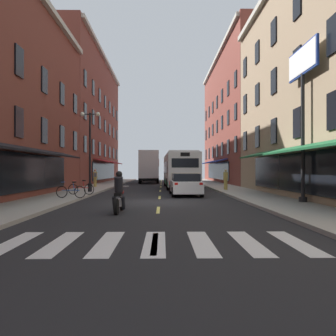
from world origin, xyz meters
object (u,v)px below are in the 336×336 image
sedan_near (150,176)px  street_lamp_twin (90,148)px  bicycle_near (71,191)px  pedestrian_near (95,178)px  sedan_mid (185,184)px  bicycle_mid (81,189)px  box_truck (149,167)px  motorcycle_rider (119,195)px  transit_bus (179,170)px  pedestrian_mid (226,179)px  billboard_sign (303,81)px

sedan_near → street_lamp_twin: 27.43m
bicycle_near → street_lamp_twin: (-0.09, 5.36, 2.78)m
pedestrian_near → sedan_mid: bearing=-59.7°
bicycle_mid → box_truck: bearing=81.0°
sedan_near → box_truck: bearing=-88.4°
sedan_near → bicycle_near: size_ratio=2.75×
motorcycle_rider → street_lamp_twin: (-3.45, 10.74, 2.57)m
box_truck → motorcycle_rider: size_ratio=3.35×
transit_bus → bicycle_near: size_ratio=7.28×
motorcycle_rider → pedestrian_near: (-4.47, 17.76, 0.28)m
sedan_near → pedestrian_mid: size_ratio=2.92×
motorcycle_rider → bicycle_mid: 8.66m
street_lamp_twin → sedan_near: bearing=83.2°
transit_bus → sedan_mid: size_ratio=2.63×
sedan_near → pedestrian_mid: (6.93, -24.78, 0.22)m
bicycle_mid → pedestrian_near: (-1.06, 9.80, 0.48)m
billboard_sign → bicycle_mid: billboard_sign is taller
motorcycle_rider → pedestrian_mid: (6.70, 13.08, 0.25)m
sedan_mid → pedestrian_near: pedestrian_near is taller
motorcycle_rider → pedestrian_mid: 14.69m
motorcycle_rider → billboard_sign: bearing=18.8°
box_truck → sedan_near: box_truck is taller
sedan_near → bicycle_mid: 30.06m
transit_bus → motorcycle_rider: size_ratio=5.99×
transit_bus → bicycle_mid: 12.28m
box_truck → sedan_mid: 20.88m
sedan_near → pedestrian_near: (-4.24, -20.10, 0.25)m
sedan_mid → bicycle_near: bearing=-151.9°
billboard_sign → street_lamp_twin: size_ratio=1.34×
transit_bus → pedestrian_near: 7.81m
billboard_sign → pedestrian_near: size_ratio=4.74×
box_truck → bicycle_mid: (-3.42, -21.53, -1.53)m
sedan_near → pedestrian_near: 20.54m
transit_bus → sedan_mid: 9.33m
billboard_sign → motorcycle_rider: bearing=-161.2°
billboard_sign → sedan_mid: 9.62m
sedan_near → bicycle_near: bearing=-95.5°
sedan_mid → street_lamp_twin: street_lamp_twin is taller
transit_bus → bicycle_near: 14.47m
motorcycle_rider → bicycle_near: (-3.36, 5.38, -0.21)m
billboard_sign → sedan_near: size_ratio=1.62×
transit_bus → motorcycle_rider: (-3.30, -18.18, -0.99)m
bicycle_near → pedestrian_near: size_ratio=1.06×
transit_bus → bicycle_mid: bearing=-123.3°
billboard_sign → pedestrian_near: 20.40m
sedan_mid → box_truck: bearing=98.9°
sedan_mid → billboard_sign: bearing=-48.1°
billboard_sign → sedan_mid: bearing=131.9°
bicycle_near → pedestrian_mid: (10.06, 7.70, 0.46)m
pedestrian_near → bicycle_near: bearing=-95.6°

